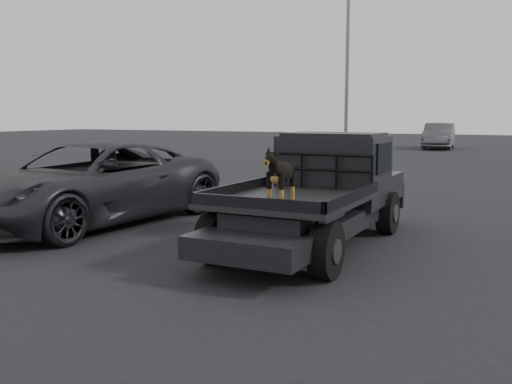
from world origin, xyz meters
The scene contains 7 objects.
ground centered at (0.00, 0.00, 0.00)m, with size 120.00×120.00×0.00m, color black.
flatbed_ute centered at (0.57, 1.81, 0.46)m, with size 2.00×5.40×0.92m, color black, non-canonical shape.
ute_cab centered at (0.57, 2.76, 1.36)m, with size 1.72×1.30×0.88m, color black, non-canonical shape.
headache_rack centered at (0.57, 2.01, 1.20)m, with size 1.80×0.08×0.55m, color black, non-canonical shape.
dog centered at (0.73, 0.16, 1.29)m, with size 0.32×0.60×0.74m, color black, non-canonical shape.
parked_suv centered at (-4.02, 1.65, 0.79)m, with size 2.62×5.68×1.58m, color #28292D.
distant_car_a centered at (-2.19, 30.84, 0.81)m, with size 1.71×4.91×1.62m, color #4C4C51.
Camera 1 is at (3.82, -6.68, 2.10)m, focal length 40.00 mm.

